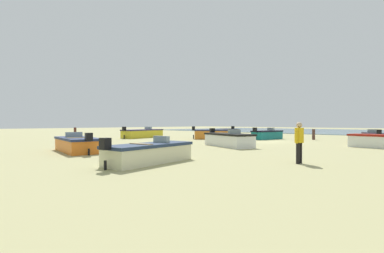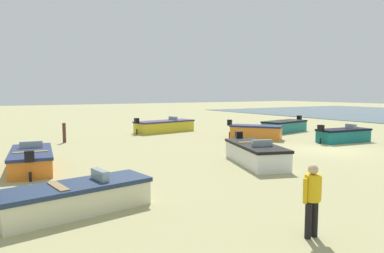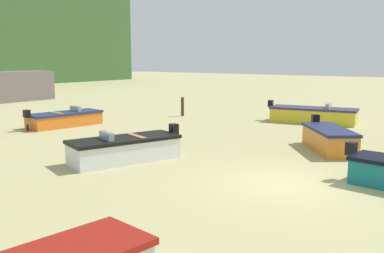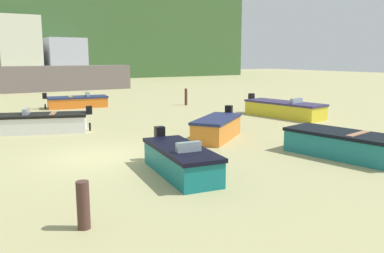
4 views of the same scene
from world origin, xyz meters
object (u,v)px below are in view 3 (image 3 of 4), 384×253
object	(u,v)px
boat_yellow_4	(313,115)
boat_orange_0	(65,119)
boat_orange_7	(329,139)
boat_white_2	(125,149)
mooring_post_mid_beach	(182,107)

from	to	relation	value
boat_yellow_4	boat_orange_0	bearing A→B (deg)	-58.43
boat_orange_0	boat_orange_7	bearing A→B (deg)	17.04
boat_orange_0	boat_orange_7	world-z (taller)	boat_orange_7
boat_white_2	mooring_post_mid_beach	bearing A→B (deg)	-43.43
boat_yellow_4	boat_white_2	bearing A→B (deg)	-18.93
boat_orange_7	boat_orange_0	bearing A→B (deg)	-28.42
boat_orange_0	mooring_post_mid_beach	bearing A→B (deg)	77.15
boat_orange_7	mooring_post_mid_beach	size ratio (longest dim) A/B	2.82
mooring_post_mid_beach	boat_orange_7	bearing A→B (deg)	-113.62
boat_orange_7	mooring_post_mid_beach	distance (m)	12.42
boat_white_2	boat_orange_7	xyz separation A→B (m)	(6.24, -5.50, 0.03)
boat_white_2	boat_orange_7	world-z (taller)	boat_orange_7
boat_orange_0	mooring_post_mid_beach	distance (m)	7.82
boat_yellow_4	boat_orange_7	world-z (taller)	boat_orange_7
boat_white_2	boat_orange_7	size ratio (longest dim) A/B	1.26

